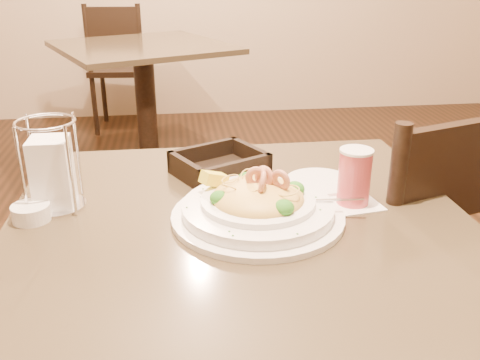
{
  "coord_description": "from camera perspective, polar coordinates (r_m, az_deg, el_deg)",
  "views": [
    {
      "loc": [
        -0.12,
        -0.9,
        1.23
      ],
      "look_at": [
        0.0,
        0.02,
        0.84
      ],
      "focal_mm": 40.0,
      "sensor_mm": 36.0,
      "label": 1
    }
  ],
  "objects": [
    {
      "name": "dining_chair_near",
      "position": [
        1.47,
        17.1,
        -8.31
      ],
      "size": [
        0.53,
        0.53,
        0.93
      ],
      "rotation": [
        0.0,
        0.0,
        3.46
      ],
      "color": "black",
      "rests_on": "ground"
    },
    {
      "name": "background_table",
      "position": [
        3.26,
        -10.12,
        9.87
      ],
      "size": [
        1.18,
        1.18,
        0.76
      ],
      "rotation": [
        0.0,
        0.0,
        0.41
      ],
      "color": "black",
      "rests_on": "ground"
    },
    {
      "name": "pasta_bowl",
      "position": [
        1.03,
        1.92,
        -2.68
      ],
      "size": [
        0.37,
        0.33,
        0.11
      ],
      "rotation": [
        0.0,
        0.0,
        -0.32
      ],
      "color": "white",
      "rests_on": "main_table"
    },
    {
      "name": "napkin_caddy",
      "position": [
        1.12,
        -19.41,
        0.93
      ],
      "size": [
        0.12,
        0.12,
        0.18
      ],
      "rotation": [
        0.0,
        0.0,
        0.17
      ],
      "color": "silver",
      "rests_on": "main_table"
    },
    {
      "name": "drink_glass",
      "position": [
        1.1,
        12.1,
        0.28
      ],
      "size": [
        0.12,
        0.12,
        0.12
      ],
      "rotation": [
        0.0,
        0.0,
        0.17
      ],
      "color": "white",
      "rests_on": "main_table"
    },
    {
      "name": "main_table",
      "position": [
        1.16,
        0.13,
        -15.18
      ],
      "size": [
        0.9,
        0.9,
        0.76
      ],
      "color": "black",
      "rests_on": "ground"
    },
    {
      "name": "butter_ramekin",
      "position": [
        1.1,
        -21.38,
        -3.26
      ],
      "size": [
        0.08,
        0.08,
        0.03
      ],
      "primitive_type": "cylinder",
      "rotation": [
        0.0,
        0.0,
        -0.07
      ],
      "color": "white",
      "rests_on": "main_table"
    },
    {
      "name": "bread_basket",
      "position": [
        1.24,
        -2.2,
        1.49
      ],
      "size": [
        0.24,
        0.23,
        0.05
      ],
      "rotation": [
        0.0,
        0.0,
        0.48
      ],
      "color": "black",
      "rests_on": "main_table"
    },
    {
      "name": "dining_chair_far",
      "position": [
        4.09,
        -12.77,
        11.95
      ],
      "size": [
        0.45,
        0.45,
        0.93
      ],
      "rotation": [
        0.0,
        0.0,
        3.07
      ],
      "color": "black",
      "rests_on": "ground"
    },
    {
      "name": "side_plate",
      "position": [
        1.21,
        8.45,
        -0.2
      ],
      "size": [
        0.18,
        0.18,
        0.01
      ],
      "primitive_type": "cylinder",
      "rotation": [
        0.0,
        0.0,
        -0.24
      ],
      "color": "white",
      "rests_on": "main_table"
    }
  ]
}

